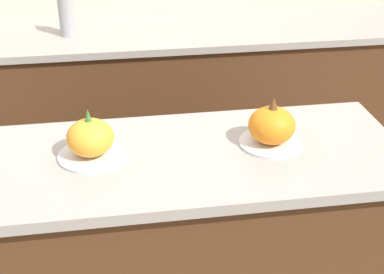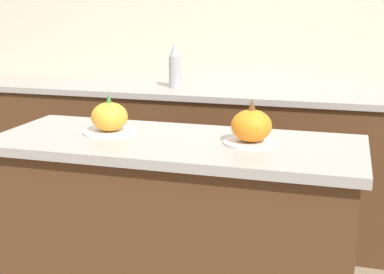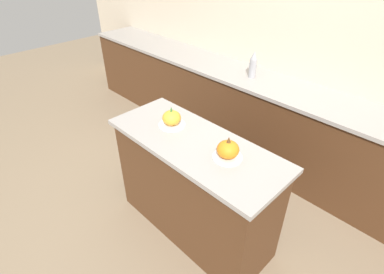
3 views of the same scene
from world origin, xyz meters
The scene contains 6 objects.
wall_back centered at (0.00, 1.59, 1.25)m, with size 8.00×0.06×2.50m.
kitchen_island centered at (0.00, 0.00, 0.46)m, with size 1.39×0.56×0.91m.
back_counter centered at (0.00, 1.26, 0.45)m, with size 6.00×0.60×0.91m.
pumpkin_cake_left centered at (-0.28, 0.03, 0.96)m, with size 0.21×0.21×0.16m.
pumpkin_cake_right centered at (0.28, 0.02, 0.97)m, with size 0.20×0.20×0.16m.
bottle_tall centered at (-0.41, 1.25, 1.04)m, with size 0.07×0.07×0.27m.
Camera 2 is at (0.61, -1.83, 1.40)m, focal length 50.00 mm.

